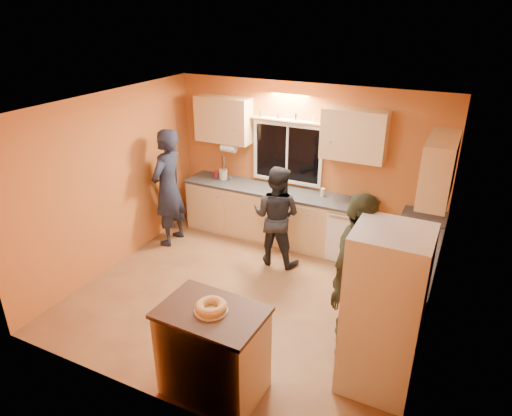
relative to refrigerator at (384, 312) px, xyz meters
The scene contains 14 objects.
ground 2.24m from the refrigerator, 157.06° to the left, with size 4.50×4.50×0.00m, color brown.
room_shell 2.26m from the refrigerator, 145.60° to the left, with size 4.54×4.04×2.61m.
back_counter 3.16m from the refrigerator, 126.89° to the left, with size 4.23×0.62×0.90m.
right_counter 1.38m from the refrigerator, 87.36° to the left, with size 0.62×1.84×0.90m.
refrigerator is the anchor object (origin of this frame).
island 1.74m from the refrigerator, 150.52° to the right, with size 1.05×0.73×0.99m.
bundt_pastry 1.70m from the refrigerator, 150.52° to the right, with size 0.31×0.31×0.09m, color tan.
person_left 4.14m from the refrigerator, 156.40° to the left, with size 0.70×0.46×1.93m, color black.
person_center 2.67m from the refrigerator, 137.03° to the left, with size 0.76×0.59×1.56m, color black.
person_right 0.54m from the refrigerator, 137.19° to the left, with size 1.15×0.48×1.96m, color #333522.
mixing_bowl 2.66m from the refrigerator, 107.27° to the left, with size 0.36×0.36×0.09m, color black.
utensil_crock 4.17m from the refrigerator, 142.00° to the left, with size 0.14×0.14×0.17m, color beige.
potted_plant 0.53m from the refrigerator, 91.81° to the left, with size 0.29×0.25×0.32m, color gray.
red_box 1.38m from the refrigerator, 85.64° to the left, with size 0.16×0.12×0.07m, color #A5192C.
Camera 1 is at (2.37, -4.66, 3.68)m, focal length 32.00 mm.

